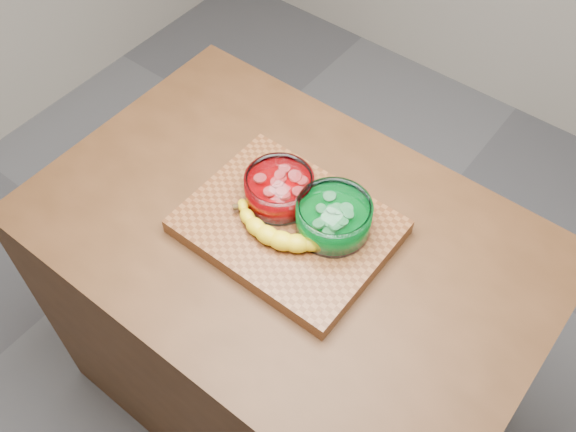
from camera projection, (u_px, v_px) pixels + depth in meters
The scene contains 6 objects.
ground at pixel (288, 387), 2.19m from camera, with size 3.50×3.50×0.00m, color #5D5D62.
counter at pixel (288, 325), 1.83m from camera, with size 1.20×0.80×0.90m, color #4B2C16.
cutting_board at pixel (288, 227), 1.46m from camera, with size 0.45×0.35×0.04m, color brown.
bowl_red at pixel (279, 189), 1.45m from camera, with size 0.16×0.16×0.07m.
bowl_green at pixel (334, 217), 1.40m from camera, with size 0.17×0.17×0.08m.
banana at pixel (287, 223), 1.41m from camera, with size 0.28×0.17×0.04m, color yellow, non-canonical shape.
Camera 1 is at (0.53, -0.68, 2.09)m, focal length 40.00 mm.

